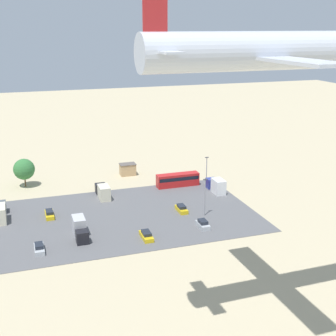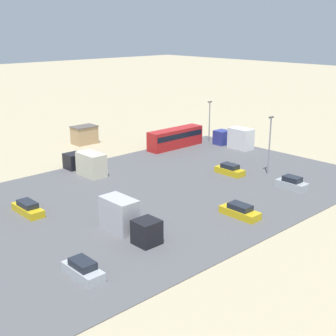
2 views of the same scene
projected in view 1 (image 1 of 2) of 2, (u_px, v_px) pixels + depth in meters
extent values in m
plane|color=tan|center=(108.00, 199.00, 110.67)|extent=(400.00, 400.00, 0.00)
cube|color=#565659|center=(118.00, 217.00, 100.33)|extent=(59.04, 34.83, 0.08)
cube|color=tan|center=(128.00, 170.00, 128.30)|extent=(4.13, 2.85, 3.11)
cube|color=#59514C|center=(128.00, 164.00, 127.82)|extent=(4.37, 3.09, 0.12)
cube|color=red|center=(178.00, 180.00, 119.22)|extent=(10.94, 2.56, 3.28)
cube|color=black|center=(178.00, 178.00, 119.05)|extent=(10.50, 2.60, 0.92)
cube|color=gold|center=(50.00, 215.00, 100.41)|extent=(1.71, 4.78, 0.84)
cube|color=#1E232D|center=(49.00, 212.00, 100.20)|extent=(1.44, 2.68, 0.61)
cube|color=gold|center=(146.00, 236.00, 90.23)|extent=(1.81, 4.66, 0.82)
cube|color=#1E232D|center=(146.00, 233.00, 90.02)|extent=(1.52, 2.61, 0.60)
cube|color=#ADB2B7|center=(39.00, 249.00, 84.94)|extent=(1.73, 4.28, 0.87)
cube|color=#1E232D|center=(39.00, 246.00, 84.72)|extent=(1.45, 2.40, 0.64)
cube|color=#ADB2B7|center=(203.00, 225.00, 95.06)|extent=(1.79, 4.03, 0.93)
cube|color=#1E232D|center=(203.00, 222.00, 94.83)|extent=(1.50, 2.26, 0.68)
cube|color=gold|center=(181.00, 210.00, 103.27)|extent=(1.74, 4.36, 0.86)
cube|color=#1E232D|center=(181.00, 206.00, 103.05)|extent=(1.46, 2.44, 0.63)
cube|color=black|center=(101.00, 188.00, 114.54)|extent=(2.45, 2.44, 2.28)
cube|color=beige|center=(104.00, 193.00, 110.22)|extent=(2.45, 4.34, 3.26)
cube|color=navy|center=(211.00, 183.00, 117.96)|extent=(2.43, 2.25, 2.49)
cube|color=white|center=(218.00, 186.00, 113.94)|extent=(2.43, 4.01, 3.56)
cube|color=black|center=(82.00, 237.00, 88.08)|extent=(2.31, 2.30, 2.44)
cube|color=#B2B2B7|center=(79.00, 225.00, 91.86)|extent=(2.31, 4.08, 3.49)
cube|color=#4C5156|center=(1.00, 207.00, 102.44)|extent=(2.35, 2.84, 2.42)
cube|color=beige|center=(0.00, 214.00, 97.42)|extent=(2.35, 5.05, 3.46)
cylinder|color=brown|center=(25.00, 182.00, 119.25)|extent=(0.36, 0.36, 2.60)
sphere|color=#337038|center=(24.00, 169.00, 118.28)|extent=(5.36, 5.36, 5.36)
cylinder|color=gray|center=(207.00, 171.00, 119.85)|extent=(0.20, 0.20, 7.09)
cube|color=#4C4C51|center=(207.00, 157.00, 118.76)|extent=(0.90, 0.28, 0.20)
cylinder|color=gray|center=(205.00, 198.00, 100.03)|extent=(0.20, 0.20, 8.05)
cube|color=#4C4C51|center=(205.00, 179.00, 98.80)|extent=(0.90, 0.28, 0.20)
cylinder|color=silver|center=(263.00, 51.00, 52.81)|extent=(29.11, 4.85, 4.36)
cube|color=silver|center=(263.00, 57.00, 53.00)|extent=(4.50, 26.20, 0.36)
cube|color=silver|center=(161.00, 51.00, 48.89)|extent=(2.19, 9.33, 0.24)
cube|color=#B22323|center=(155.00, 11.00, 47.53)|extent=(2.62, 0.32, 4.65)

